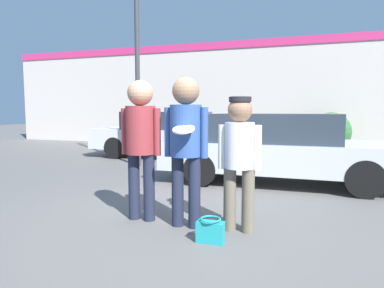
# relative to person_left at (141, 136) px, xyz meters

# --- Properties ---
(ground_plane) EXTENTS (56.00, 56.00, 0.00)m
(ground_plane) POSITION_rel_person_left_xyz_m (0.51, 0.20, -1.12)
(ground_plane) COLOR #5B5956
(storefront_building) EXTENTS (24.00, 0.22, 4.22)m
(storefront_building) POSITION_rel_person_left_xyz_m (0.51, 9.83, 1.02)
(storefront_building) COLOR beige
(storefront_building) RESTS_ON ground
(person_left) EXTENTS (0.56, 0.39, 1.83)m
(person_left) POSITION_rel_person_left_xyz_m (0.00, 0.00, 0.00)
(person_left) COLOR #1E2338
(person_left) RESTS_ON ground
(person_middle_with_frisbee) EXTENTS (0.56, 0.59, 1.84)m
(person_middle_with_frisbee) POSITION_rel_person_left_xyz_m (0.65, -0.08, 0.01)
(person_middle_with_frisbee) COLOR #1E2338
(person_middle_with_frisbee) RESTS_ON ground
(person_right) EXTENTS (0.51, 0.34, 1.60)m
(person_right) POSITION_rel_person_left_xyz_m (1.30, -0.02, -0.16)
(person_right) COLOR #665B4C
(person_right) RESTS_ON ground
(parked_car_near) EXTENTS (4.58, 1.88, 1.38)m
(parked_car_near) POSITION_rel_person_left_xyz_m (1.53, 3.03, -0.42)
(parked_car_near) COLOR #B7BABF
(parked_car_near) RESTS_ON ground
(parked_car_far) EXTENTS (4.71, 1.87, 1.41)m
(parked_car_far) POSITION_rel_person_left_xyz_m (-2.01, 5.82, -0.40)
(parked_car_far) COLOR silver
(parked_car_far) RESTS_ON ground
(shrub) EXTENTS (1.39, 1.39, 1.39)m
(shrub) POSITION_rel_person_left_xyz_m (2.82, 8.94, -0.42)
(shrub) COLOR #285B2D
(shrub) RESTS_ON ground
(handbag) EXTENTS (0.30, 0.23, 0.27)m
(handbag) POSITION_rel_person_left_xyz_m (1.08, -0.48, -0.99)
(handbag) COLOR teal
(handbag) RESTS_ON ground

